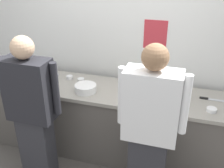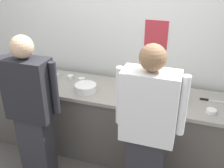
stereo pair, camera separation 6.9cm
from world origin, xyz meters
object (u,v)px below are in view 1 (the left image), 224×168
object	(u,v)px
chef_center	(150,130)
ramekin_red_sauce	(70,77)
chef_near_left	(32,111)
plate_stack_rear	(86,88)
ramekin_orange_sauce	(81,80)
plate_stack_front	(135,97)
mixing_bowl_steel	(168,95)
ramekin_green_sauce	(212,110)
sheet_tray	(37,79)
squeeze_bottle_primary	(135,83)
chefs_knife	(211,99)

from	to	relation	value
chef_center	ramekin_red_sauce	world-z (taller)	chef_center
chef_near_left	ramekin_red_sauce	xyz separation A→B (m)	(0.04, 0.79, 0.04)
plate_stack_rear	ramekin_orange_sauce	size ratio (longest dim) A/B	2.94
chef_near_left	plate_stack_front	xyz separation A→B (m)	(0.94, 0.53, 0.04)
mixing_bowl_steel	ramekin_red_sauce	size ratio (longest dim) A/B	4.44
chef_center	ramekin_green_sauce	xyz separation A→B (m)	(0.54, 0.49, 0.02)
chef_center	sheet_tray	world-z (taller)	chef_center
ramekin_orange_sauce	squeeze_bottle_primary	bearing A→B (deg)	-4.08
sheet_tray	squeeze_bottle_primary	bearing A→B (deg)	3.51
plate_stack_front	ramekin_green_sauce	bearing A→B (deg)	-2.38
chef_near_left	squeeze_bottle_primary	distance (m)	1.15
chef_near_left	ramekin_green_sauce	xyz separation A→B (m)	(1.72, 0.50, 0.03)
plate_stack_rear	mixing_bowl_steel	world-z (taller)	mixing_bowl_steel
ramekin_orange_sauce	sheet_tray	bearing A→B (deg)	-166.98
chef_near_left	ramekin_green_sauce	world-z (taller)	chef_near_left
sheet_tray	plate_stack_front	bearing A→B (deg)	-5.14
ramekin_red_sauce	chefs_knife	size ratio (longest dim) A/B	0.29
chef_near_left	ramekin_green_sauce	bearing A→B (deg)	16.08
chef_center	squeeze_bottle_primary	size ratio (longest dim) A/B	8.33
squeeze_bottle_primary	ramekin_orange_sauce	world-z (taller)	squeeze_bottle_primary
plate_stack_front	squeeze_bottle_primary	size ratio (longest dim) A/B	1.20
plate_stack_rear	ramekin_red_sauce	bearing A→B (deg)	140.90
ramekin_green_sauce	chefs_knife	bearing A→B (deg)	89.86
squeeze_bottle_primary	ramekin_green_sauce	world-z (taller)	squeeze_bottle_primary
ramekin_orange_sauce	ramekin_red_sauce	size ratio (longest dim) A/B	1.04
chefs_knife	plate_stack_rear	bearing A→B (deg)	-171.00
mixing_bowl_steel	squeeze_bottle_primary	bearing A→B (deg)	165.20
chef_center	ramekin_red_sauce	bearing A→B (deg)	145.71
squeeze_bottle_primary	chefs_knife	distance (m)	0.83
chef_near_left	chefs_knife	xyz separation A→B (m)	(1.72, 0.74, 0.02)
plate_stack_rear	sheet_tray	world-z (taller)	plate_stack_rear
plate_stack_rear	chef_center	bearing A→B (deg)	-32.22
squeeze_bottle_primary	ramekin_red_sauce	bearing A→B (deg)	175.14
ramekin_green_sauce	chefs_knife	distance (m)	0.25
plate_stack_rear	ramekin_green_sauce	xyz separation A→B (m)	(1.36, -0.03, -0.02)
ramekin_green_sauce	ramekin_orange_sauce	bearing A→B (deg)	169.86
chef_center	plate_stack_rear	world-z (taller)	chef_center
chef_center	ramekin_orange_sauce	bearing A→B (deg)	142.33
chef_near_left	plate_stack_front	size ratio (longest dim) A/B	6.78
mixing_bowl_steel	squeeze_bottle_primary	size ratio (longest dim) A/B	1.77
chefs_knife	sheet_tray	bearing A→B (deg)	-177.23
chef_center	ramekin_red_sauce	distance (m)	1.38
plate_stack_rear	mixing_bowl_steel	distance (m)	0.92
plate_stack_rear	chefs_knife	bearing A→B (deg)	9.00
mixing_bowl_steel	sheet_tray	world-z (taller)	mixing_bowl_steel
chefs_knife	ramekin_green_sauce	bearing A→B (deg)	-90.14
chef_center	chefs_knife	world-z (taller)	chef_center
chef_center	squeeze_bottle_primary	xyz separation A→B (m)	(-0.29, 0.71, 0.09)
ramekin_orange_sauce	plate_stack_rear	bearing A→B (deg)	-56.30
plate_stack_rear	ramekin_orange_sauce	distance (m)	0.29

